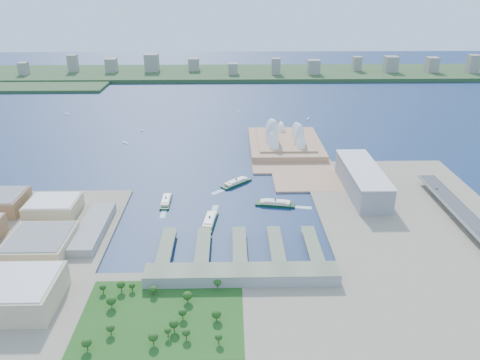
{
  "coord_description": "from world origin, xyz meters",
  "views": [
    {
      "loc": [
        4.81,
        -536.35,
        290.11
      ],
      "look_at": [
        17.89,
        89.41,
        18.0
      ],
      "focal_mm": 35.0,
      "sensor_mm": 36.0,
      "label": 1
    }
  ],
  "objects_px": {
    "ferry_b": "(236,181)",
    "ferry_d": "(275,202)",
    "opera_house": "(285,131)",
    "ferry_a": "(166,200)",
    "car_c": "(437,189)",
    "ferry_c": "(210,220)",
    "toaster_building": "(362,180)"
  },
  "relations": [
    {
      "from": "opera_house",
      "to": "car_c",
      "type": "xyz_separation_m",
      "value": [
        191.0,
        -221.15,
        -16.51
      ]
    },
    {
      "from": "toaster_building",
      "to": "ferry_b",
      "type": "distance_m",
      "value": 185.93
    },
    {
      "from": "toaster_building",
      "to": "ferry_a",
      "type": "distance_m",
      "value": 283.11
    },
    {
      "from": "opera_house",
      "to": "ferry_d",
      "type": "bearing_deg",
      "value": -99.4
    },
    {
      "from": "ferry_c",
      "to": "car_c",
      "type": "distance_m",
      "value": 326.04
    },
    {
      "from": "ferry_d",
      "to": "car_c",
      "type": "bearing_deg",
      "value": -75.77
    },
    {
      "from": "ferry_a",
      "to": "ferry_d",
      "type": "bearing_deg",
      "value": -4.79
    },
    {
      "from": "ferry_c",
      "to": "car_c",
      "type": "xyz_separation_m",
      "value": [
        319.01,
        66.57,
        10.18
      ]
    },
    {
      "from": "ferry_d",
      "to": "car_c",
      "type": "relative_size",
      "value": 12.3
    },
    {
      "from": "ferry_a",
      "to": "ferry_d",
      "type": "relative_size",
      "value": 0.91
    },
    {
      "from": "opera_house",
      "to": "ferry_a",
      "type": "distance_m",
      "value": 297.96
    },
    {
      "from": "ferry_b",
      "to": "ferry_d",
      "type": "xyz_separation_m",
      "value": [
        52.64,
        -72.57,
        0.07
      ]
    },
    {
      "from": "opera_house",
      "to": "ferry_d",
      "type": "xyz_separation_m",
      "value": [
        -39.53,
        -238.72,
        -26.88
      ]
    },
    {
      "from": "ferry_b",
      "to": "car_c",
      "type": "height_order",
      "value": "car_c"
    },
    {
      "from": "opera_house",
      "to": "ferry_c",
      "type": "xyz_separation_m",
      "value": [
        -128.01,
        -287.72,
        -26.69
      ]
    },
    {
      "from": "ferry_b",
      "to": "ferry_d",
      "type": "distance_m",
      "value": 89.65
    },
    {
      "from": "toaster_building",
      "to": "ferry_c",
      "type": "height_order",
      "value": "toaster_building"
    },
    {
      "from": "car_c",
      "to": "ferry_d",
      "type": "bearing_deg",
      "value": 4.36
    },
    {
      "from": "ferry_d",
      "to": "ferry_a",
      "type": "bearing_deg",
      "value": 95.36
    },
    {
      "from": "ferry_a",
      "to": "ferry_c",
      "type": "distance_m",
      "value": 87.98
    },
    {
      "from": "ferry_a",
      "to": "car_c",
      "type": "relative_size",
      "value": 11.21
    },
    {
      "from": "ferry_a",
      "to": "ferry_c",
      "type": "xyz_separation_m",
      "value": [
        63.4,
        -61.0,
        0.64
      ]
    },
    {
      "from": "toaster_building",
      "to": "ferry_a",
      "type": "height_order",
      "value": "toaster_building"
    },
    {
      "from": "ferry_a",
      "to": "opera_house",
      "type": "bearing_deg",
      "value": 49.55
    },
    {
      "from": "ferry_a",
      "to": "car_c",
      "type": "xyz_separation_m",
      "value": [
        382.4,
        5.57,
        10.82
      ]
    },
    {
      "from": "ferry_a",
      "to": "car_c",
      "type": "bearing_deg",
      "value": 0.56
    },
    {
      "from": "opera_house",
      "to": "car_c",
      "type": "height_order",
      "value": "opera_house"
    },
    {
      "from": "ferry_a",
      "to": "ferry_b",
      "type": "xyz_separation_m",
      "value": [
        99.24,
        60.57,
        0.38
      ]
    },
    {
      "from": "ferry_b",
      "to": "ferry_a",
      "type": "bearing_deg",
      "value": -101.98
    },
    {
      "from": "ferry_b",
      "to": "ferry_c",
      "type": "distance_m",
      "value": 126.75
    },
    {
      "from": "ferry_d",
      "to": "car_c",
      "type": "distance_m",
      "value": 231.43
    },
    {
      "from": "ferry_b",
      "to": "car_c",
      "type": "distance_m",
      "value": 288.65
    }
  ]
}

